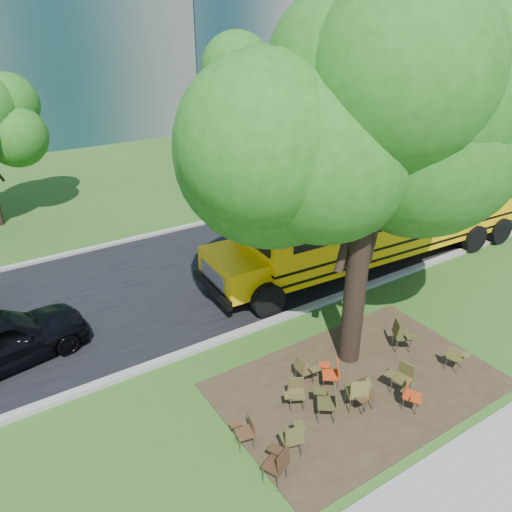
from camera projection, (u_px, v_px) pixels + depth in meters
ground at (315, 388)px, 12.57m from camera, size 160.00×160.00×0.00m
dirt_patch at (358, 384)px, 12.67m from camera, size 7.00×4.50×0.03m
asphalt_road at (192, 276)px, 17.84m from camera, size 80.00×8.00×0.04m
kerb_near at (251, 329)px, 14.80m from camera, size 80.00×0.25×0.14m
kerb_far at (148, 236)px, 20.91m from camera, size 80.00×0.25×0.14m
bg_tree_3 at (269, 90)px, 24.80m from camera, size 5.60×5.60×7.84m
bg_tree_4 at (395, 94)px, 28.24m from camera, size 5.00×5.00×6.85m
main_tree at (371, 132)px, 10.96m from camera, size 7.20×7.20×9.76m
school_bus at (391, 210)px, 18.50m from camera, size 13.56×3.72×3.28m
chair_0 at (278, 462)px, 9.84m from camera, size 0.60×0.70×0.88m
chair_1 at (293, 436)px, 10.42m from camera, size 0.69×0.53×0.90m
chair_2 at (329, 399)px, 11.39m from camera, size 0.62×0.79×0.93m
chair_3 at (361, 391)px, 11.70m from camera, size 0.54×0.50×0.84m
chair_4 at (359, 390)px, 11.63m from camera, size 0.79×0.62×0.95m
chair_5 at (411, 394)px, 11.68m from camera, size 0.54×0.64×0.79m
chair_6 at (403, 375)px, 12.21m from camera, size 0.61×0.58×0.86m
chair_7 at (456, 356)px, 12.97m from camera, size 0.57×0.53×0.77m
chair_8 at (246, 429)px, 10.70m from camera, size 0.47×0.59×0.79m
chair_9 at (295, 391)px, 11.77m from camera, size 0.66×0.52×0.79m
chair_10 at (304, 368)px, 12.48m from camera, size 0.49×0.55×0.83m
chair_11 at (333, 371)px, 12.33m from camera, size 0.58×0.73×0.86m
chair_12 at (401, 333)px, 13.71m from camera, size 0.62×0.79×0.94m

